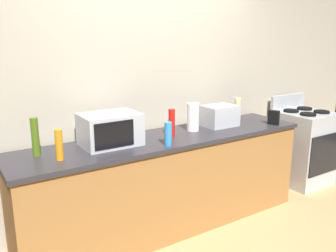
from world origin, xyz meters
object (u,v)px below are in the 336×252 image
stove_range (303,147)px  toaster_oven (219,116)px  paper_towel_roll (193,117)px  cordless_phone (274,117)px  bottle_spray_cleaner (168,134)px  bottle_olive_oil (35,137)px  bottle_hand_soap (237,110)px  microwave (110,129)px  bottle_hot_sauce (172,123)px  bottle_dish_soap (59,145)px

stove_range → toaster_oven: toaster_oven is taller
paper_towel_roll → cordless_phone: size_ratio=1.80×
cordless_phone → bottle_spray_cleaner: size_ratio=0.74×
bottle_olive_oil → bottle_hand_soap: bearing=0.3°
paper_towel_roll → toaster_oven: bearing=1.7°
microwave → bottle_hand_soap: bearing=2.3°
toaster_oven → bottle_hot_sauce: size_ratio=1.34×
bottle_dish_soap → toaster_oven: bearing=5.4°
microwave → bottle_dish_soap: size_ratio=2.06×
bottle_spray_cleaner → stove_range: bearing=6.3°
toaster_oven → bottle_hot_sauce: (-0.63, -0.07, 0.02)m
cordless_phone → bottle_dish_soap: bottle_dish_soap is taller
cordless_phone → bottle_dish_soap: size_ratio=0.64×
stove_range → bottle_hand_soap: (-1.04, 0.11, 0.57)m
bottle_hot_sauce → bottle_spray_cleaner: size_ratio=1.25×
toaster_oven → bottle_hot_sauce: bottle_hot_sauce is taller
stove_range → paper_towel_roll: paper_towel_roll is taller
toaster_oven → bottle_spray_cleaner: toaster_oven is taller
stove_range → bottle_olive_oil: bearing=178.2°
paper_towel_roll → bottle_spray_cleaner: bearing=-148.6°
cordless_phone → microwave: bearing=149.1°
microwave → toaster_oven: (1.21, 0.01, -0.03)m
bottle_spray_cleaner → paper_towel_roll: bearing=31.4°
bottle_dish_soap → bottle_spray_cleaner: size_ratio=1.14×
bottle_hot_sauce → bottle_olive_oil: (-1.17, 0.11, 0.02)m
paper_towel_roll → bottle_olive_oil: (-1.46, 0.05, 0.01)m
stove_range → bottle_spray_cleaner: 2.23m
microwave → bottle_olive_oil: size_ratio=1.61×
bottle_hot_sauce → bottle_hand_soap: bottle_hand_soap is taller
cordless_phone → bottle_olive_oil: size_ratio=0.50×
bottle_hot_sauce → bottle_olive_oil: bottle_olive_oil is taller
microwave → bottle_hot_sauce: bearing=-5.6°
microwave → bottle_olive_oil: 0.59m
toaster_oven → microwave: bearing=-179.4°
cordless_phone → bottle_dish_soap: bearing=154.7°
toaster_oven → bottle_olive_oil: bottle_olive_oil is taller
bottle_hand_soap → stove_range: bearing=-6.0°
toaster_oven → bottle_dish_soap: (-1.68, -0.16, 0.01)m
bottle_dish_soap → bottle_olive_oil: bearing=121.8°
stove_range → bottle_hot_sauce: bearing=-179.7°
paper_towel_roll → bottle_dish_soap: paper_towel_roll is taller
paper_towel_roll → bottle_dish_soap: bearing=-173.7°
stove_range → paper_towel_roll: 1.78m
stove_range → bottle_hand_soap: 1.19m
bottle_hot_sauce → bottle_dish_soap: bearing=-175.2°
paper_towel_roll → cordless_phone: bearing=-16.7°
bottle_hand_soap → bottle_spray_cleaner: size_ratio=1.26×
stove_range → paper_towel_roll: (-1.68, 0.05, 0.57)m
cordless_phone → bottle_hot_sauce: 1.16m
cordless_phone → bottle_dish_soap: (-2.19, 0.11, 0.04)m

